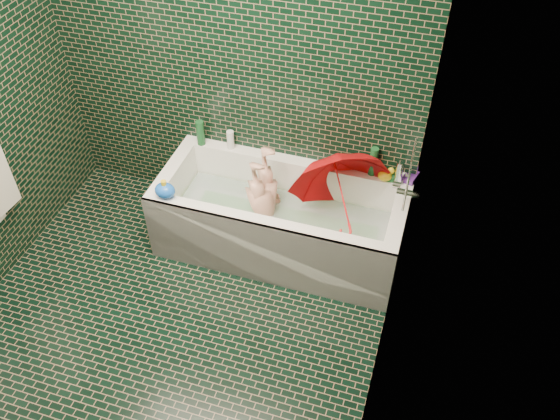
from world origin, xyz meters
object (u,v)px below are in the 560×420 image
(umbrella, at_px, (342,196))
(bathtub, at_px, (280,226))
(child, at_px, (265,212))
(rubber_duck, at_px, (386,175))
(bath_toy, at_px, (165,190))

(umbrella, bearing_deg, bathtub, 174.42)
(child, bearing_deg, bathtub, 92.68)
(child, bearing_deg, umbrella, 105.68)
(bathtub, bearing_deg, child, 172.84)
(rubber_duck, relative_size, bath_toy, 0.81)
(child, height_order, bath_toy, bath_toy)
(bathtub, xyz_separation_m, rubber_duck, (0.66, 0.32, 0.38))
(bathtub, distance_m, rubber_duck, 0.82)
(rubber_duck, distance_m, bath_toy, 1.49)
(child, distance_m, umbrella, 0.58)
(rubber_duck, height_order, bath_toy, bath_toy)
(bathtub, height_order, child, bathtub)
(bathtub, xyz_separation_m, umbrella, (0.41, 0.07, 0.35))
(umbrella, distance_m, bath_toy, 1.17)
(umbrella, height_order, bath_toy, umbrella)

